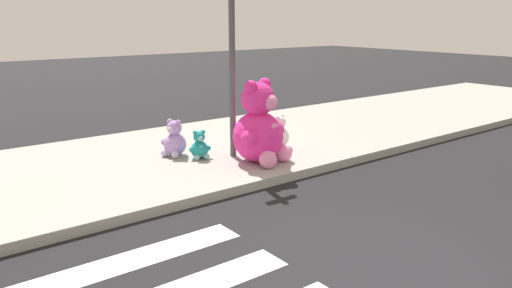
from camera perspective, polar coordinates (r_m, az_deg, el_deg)
name	(u,v)px	position (r m, az deg, el deg)	size (l,w,h in m)	color
ground_plane	(399,280)	(5.42, 16.20, -14.83)	(60.00, 60.00, 0.00)	black
sidewalk	(164,159)	(9.18, -10.64, -1.75)	(28.00, 4.40, 0.15)	#9E9B93
sign_pole	(232,62)	(8.67, -2.77, 9.49)	(0.56, 0.11, 3.20)	#4C4C51
plush_pink_large	(260,129)	(8.47, 0.47, 1.69)	(1.08, 1.02, 1.44)	#F22D93
plush_teal	(200,147)	(8.82, -6.53, -0.37)	(0.39, 0.36, 0.51)	teal
plush_white	(278,134)	(9.57, 2.61, 1.19)	(0.46, 0.45, 0.63)	white
plush_lavender	(174,141)	(9.05, -9.43, 0.32)	(0.48, 0.48, 0.67)	#B28CD8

